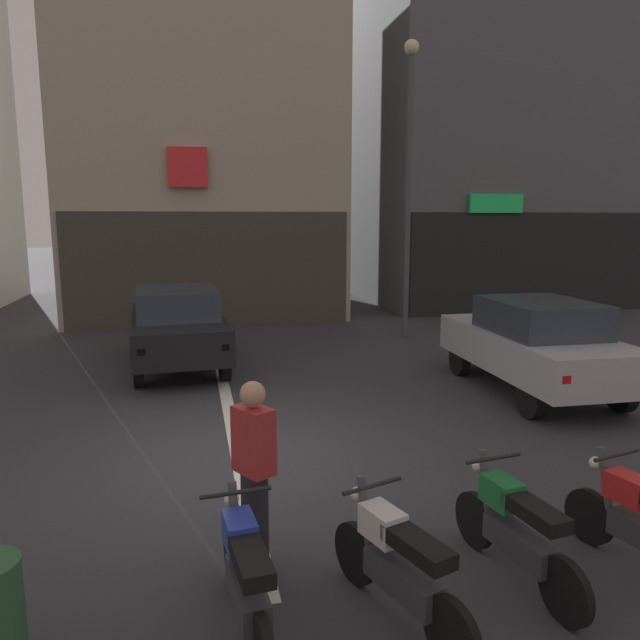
% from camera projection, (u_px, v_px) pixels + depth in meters
% --- Properties ---
extents(ground_plane, '(120.00, 120.00, 0.00)m').
position_uv_depth(ground_plane, '(239.00, 458.00, 7.61)').
color(ground_plane, '#333338').
extents(lane_centre_line, '(0.20, 18.00, 0.01)m').
position_uv_depth(lane_centre_line, '(217.00, 354.00, 13.39)').
color(lane_centre_line, silver).
rests_on(lane_centre_line, ground).
extents(building_mid_block, '(8.10, 8.85, 11.18)m').
position_uv_depth(building_mid_block, '(202.00, 141.00, 20.03)').
color(building_mid_block, '#B2A893').
rests_on(building_mid_block, ground).
extents(building_far_right, '(8.99, 8.04, 21.23)m').
position_uv_depth(building_far_right, '(491.00, 4.00, 21.35)').
color(building_far_right, '#56565B').
rests_on(building_far_right, ground).
extents(car_black_crossing_near, '(2.05, 4.21, 1.64)m').
position_uv_depth(car_black_crossing_near, '(178.00, 325.00, 12.06)').
color(car_black_crossing_near, black).
rests_on(car_black_crossing_near, ground).
extents(car_silver_parked_kerbside, '(1.84, 4.13, 1.64)m').
position_uv_depth(car_silver_parked_kerbside, '(535.00, 343.00, 10.35)').
color(car_silver_parked_kerbside, black).
rests_on(car_silver_parked_kerbside, ground).
extents(car_grey_down_street, '(1.95, 4.18, 1.64)m').
position_uv_depth(car_grey_down_street, '(263.00, 286.00, 19.10)').
color(car_grey_down_street, black).
rests_on(car_grey_down_street, ground).
extents(street_lamp, '(0.36, 0.36, 7.20)m').
position_uv_depth(street_lamp, '(409.00, 163.00, 14.56)').
color(street_lamp, '#47474C').
rests_on(street_lamp, ground).
extents(motorcycle_blue_row_leftmost, '(0.55, 1.67, 0.98)m').
position_uv_depth(motorcycle_blue_row_leftmost, '(245.00, 576.00, 4.32)').
color(motorcycle_blue_row_leftmost, black).
rests_on(motorcycle_blue_row_leftmost, ground).
extents(motorcycle_white_row_left_mid, '(0.68, 1.60, 0.98)m').
position_uv_depth(motorcycle_white_row_left_mid, '(397.00, 565.00, 4.47)').
color(motorcycle_white_row_left_mid, black).
rests_on(motorcycle_white_row_left_mid, ground).
extents(motorcycle_green_row_centre, '(0.55, 1.66, 0.98)m').
position_uv_depth(motorcycle_green_row_centre, '(515.00, 529.00, 4.98)').
color(motorcycle_green_row_centre, black).
rests_on(motorcycle_green_row_centre, ground).
extents(person_by_motorcycles, '(0.37, 0.42, 1.67)m').
position_uv_depth(person_by_motorcycles, '(254.00, 473.00, 5.13)').
color(person_by_motorcycles, '#23232D').
rests_on(person_by_motorcycles, ground).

